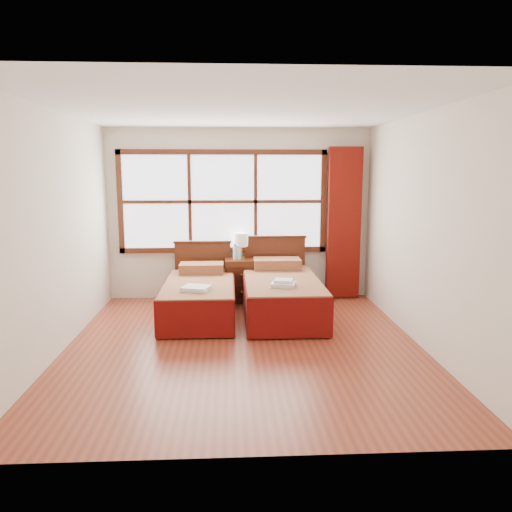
{
  "coord_description": "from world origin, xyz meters",
  "views": [
    {
      "loc": [
        -0.15,
        -5.42,
        1.96
      ],
      "look_at": [
        0.18,
        0.7,
        0.91
      ],
      "focal_mm": 35.0,
      "sensor_mm": 36.0,
      "label": 1
    }
  ],
  "objects": [
    {
      "name": "nightstand",
      "position": [
        0.02,
        1.99,
        0.33
      ],
      "size": [
        0.49,
        0.48,
        0.65
      ],
      "color": "#4C2110",
      "rests_on": "floor"
    },
    {
      "name": "bottle_near",
      "position": [
        -0.07,
        1.96,
        0.76
      ],
      "size": [
        0.06,
        0.06,
        0.23
      ],
      "color": "#C2E8FA",
      "rests_on": "nightstand"
    },
    {
      "name": "wall_right",
      "position": [
        2.0,
        0.0,
        1.3
      ],
      "size": [
        0.0,
        4.5,
        4.5
      ],
      "primitive_type": "plane",
      "rotation": [
        1.57,
        0.0,
        -1.57
      ],
      "color": "silver",
      "rests_on": "floor"
    },
    {
      "name": "bottle_far",
      "position": [
        -0.02,
        1.97,
        0.76
      ],
      "size": [
        0.06,
        0.06,
        0.23
      ],
      "color": "#C2E8FA",
      "rests_on": "nightstand"
    },
    {
      "name": "towels_right",
      "position": [
        0.52,
        0.69,
        0.56
      ],
      "size": [
        0.35,
        0.32,
        0.09
      ],
      "rotation": [
        0.0,
        0.0,
        -0.25
      ],
      "color": "white",
      "rests_on": "bed_right"
    },
    {
      "name": "curtain",
      "position": [
        1.6,
        2.11,
        1.17
      ],
      "size": [
        0.5,
        0.16,
        2.3
      ],
      "primitive_type": "cube",
      "color": "maroon",
      "rests_on": "wall_back"
    },
    {
      "name": "window",
      "position": [
        -0.25,
        2.21,
        1.5
      ],
      "size": [
        3.16,
        0.06,
        1.56
      ],
      "color": "white",
      "rests_on": "wall_back"
    },
    {
      "name": "wall_left",
      "position": [
        -2.0,
        0.0,
        1.3
      ],
      "size": [
        0.0,
        4.5,
        4.5
      ],
      "primitive_type": "plane",
      "rotation": [
        1.57,
        0.0,
        1.57
      ],
      "color": "silver",
      "rests_on": "floor"
    },
    {
      "name": "floor",
      "position": [
        0.0,
        0.0,
        0.0
      ],
      "size": [
        4.5,
        4.5,
        0.0
      ],
      "primitive_type": "plane",
      "color": "brown",
      "rests_on": "ground"
    },
    {
      "name": "towels_left",
      "position": [
        -0.57,
        0.69,
        0.51
      ],
      "size": [
        0.39,
        0.37,
        0.05
      ],
      "rotation": [
        0.0,
        0.0,
        -0.3
      ],
      "color": "white",
      "rests_on": "bed_left"
    },
    {
      "name": "bed_left",
      "position": [
        -0.56,
        1.2,
        0.28
      ],
      "size": [
        0.95,
        1.97,
        0.91
      ],
      "color": "#38180B",
      "rests_on": "floor"
    },
    {
      "name": "wall_back",
      "position": [
        0.0,
        2.25,
        1.3
      ],
      "size": [
        4.0,
        0.0,
        4.0
      ],
      "primitive_type": "plane",
      "rotation": [
        1.57,
        0.0,
        0.0
      ],
      "color": "silver",
      "rests_on": "floor"
    },
    {
      "name": "lamp",
      "position": [
        0.03,
        2.03,
        0.93
      ],
      "size": [
        0.2,
        0.2,
        0.39
      ],
      "color": "gold",
      "rests_on": "nightstand"
    },
    {
      "name": "ceiling",
      "position": [
        0.0,
        0.0,
        2.6
      ],
      "size": [
        4.5,
        4.5,
        0.0
      ],
      "primitive_type": "plane",
      "rotation": [
        3.14,
        0.0,
        0.0
      ],
      "color": "white",
      "rests_on": "wall_back"
    },
    {
      "name": "bed_right",
      "position": [
        0.55,
        1.2,
        0.3
      ],
      "size": [
        1.02,
        2.04,
        0.98
      ],
      "color": "#38180B",
      "rests_on": "floor"
    }
  ]
}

